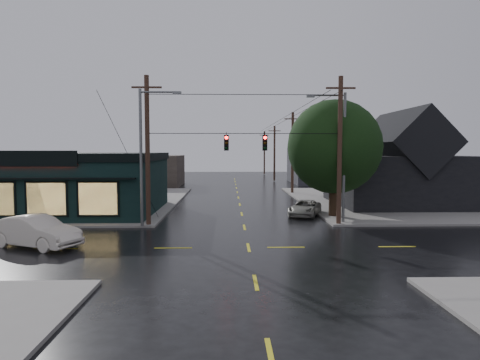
{
  "coord_description": "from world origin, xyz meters",
  "views": [
    {
      "loc": [
        -1.05,
        -22.4,
        5.18
      ],
      "look_at": [
        -0.29,
        6.16,
        3.18
      ],
      "focal_mm": 32.0,
      "sensor_mm": 36.0,
      "label": 1
    }
  ],
  "objects_px": {
    "corner_tree": "(334,147)",
    "suv_silver": "(305,208)",
    "utility_pole_nw": "(149,226)",
    "sedan_cream": "(35,231)",
    "utility_pole_ne": "(338,226)"
  },
  "relations": [
    {
      "from": "utility_pole_ne",
      "to": "sedan_cream",
      "type": "relative_size",
      "value": 1.98
    },
    {
      "from": "corner_tree",
      "to": "suv_silver",
      "type": "xyz_separation_m",
      "value": [
        -2.03,
        0.97,
        -4.82
      ]
    },
    {
      "from": "corner_tree",
      "to": "sedan_cream",
      "type": "distance_m",
      "value": 21.24
    },
    {
      "from": "utility_pole_nw",
      "to": "suv_silver",
      "type": "bearing_deg",
      "value": 21.46
    },
    {
      "from": "utility_pole_nw",
      "to": "suv_silver",
      "type": "xyz_separation_m",
      "value": [
        11.47,
        4.51,
        0.61
      ]
    },
    {
      "from": "utility_pole_nw",
      "to": "corner_tree",
      "type": "bearing_deg",
      "value": 14.69
    },
    {
      "from": "sedan_cream",
      "to": "suv_silver",
      "type": "bearing_deg",
      "value": -32.3
    },
    {
      "from": "suv_silver",
      "to": "corner_tree",
      "type": "bearing_deg",
      "value": -3.82
    },
    {
      "from": "sedan_cream",
      "to": "suv_silver",
      "type": "distance_m",
      "value": 19.48
    },
    {
      "from": "corner_tree",
      "to": "utility_pole_nw",
      "type": "relative_size",
      "value": 0.87
    },
    {
      "from": "utility_pole_ne",
      "to": "corner_tree",
      "type": "bearing_deg",
      "value": 81.96
    },
    {
      "from": "utility_pole_nw",
      "to": "utility_pole_ne",
      "type": "height_order",
      "value": "same"
    },
    {
      "from": "utility_pole_ne",
      "to": "suv_silver",
      "type": "height_order",
      "value": "utility_pole_ne"
    },
    {
      "from": "corner_tree",
      "to": "suv_silver",
      "type": "height_order",
      "value": "corner_tree"
    },
    {
      "from": "utility_pole_ne",
      "to": "sedan_cream",
      "type": "bearing_deg",
      "value": -161.15
    }
  ]
}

